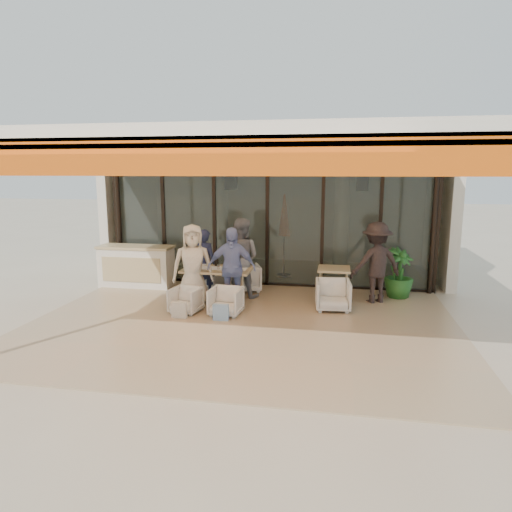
{
  "coord_description": "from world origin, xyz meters",
  "views": [
    {
      "loc": [
        1.75,
        -8.07,
        2.85
      ],
      "look_at": [
        0.1,
        0.9,
        1.15
      ],
      "focal_mm": 32.0,
      "sensor_mm": 36.0,
      "label": 1
    }
  ],
  "objects_px": {
    "chair_far_right": "(245,277)",
    "standing_woman": "(376,263)",
    "side_chair": "(333,294)",
    "chair_near_left": "(186,299)",
    "diner_navy": "(205,262)",
    "diner_grey": "(241,258)",
    "diner_cream": "(193,266)",
    "chair_far_left": "(211,277)",
    "potted_palm": "(399,273)",
    "diner_periwinkle": "(231,268)",
    "dining_table": "(217,271)",
    "chair_near_right": "(226,300)",
    "host_counter": "(136,266)",
    "side_table": "(334,273)"
  },
  "relations": [
    {
      "from": "chair_far_left",
      "to": "chair_near_right",
      "type": "bearing_deg",
      "value": 133.63
    },
    {
      "from": "diner_grey",
      "to": "diner_cream",
      "type": "xyz_separation_m",
      "value": [
        -0.84,
        -0.9,
        -0.03
      ]
    },
    {
      "from": "diner_cream",
      "to": "side_table",
      "type": "relative_size",
      "value": 2.36
    },
    {
      "from": "chair_far_right",
      "to": "diner_navy",
      "type": "xyz_separation_m",
      "value": [
        -0.84,
        -0.5,
        0.42
      ]
    },
    {
      "from": "diner_navy",
      "to": "diner_periwinkle",
      "type": "bearing_deg",
      "value": 151.26
    },
    {
      "from": "diner_periwinkle",
      "to": "chair_near_right",
      "type": "bearing_deg",
      "value": -97.18
    },
    {
      "from": "diner_periwinkle",
      "to": "potted_palm",
      "type": "xyz_separation_m",
      "value": [
        3.55,
        1.43,
        -0.29
      ]
    },
    {
      "from": "host_counter",
      "to": "diner_grey",
      "type": "distance_m",
      "value": 2.8
    },
    {
      "from": "diner_navy",
      "to": "side_chair",
      "type": "bearing_deg",
      "value": -174.88
    },
    {
      "from": "side_chair",
      "to": "chair_near_left",
      "type": "bearing_deg",
      "value": -171.58
    },
    {
      "from": "chair_near_left",
      "to": "diner_grey",
      "type": "xyz_separation_m",
      "value": [
        0.84,
        1.4,
        0.62
      ]
    },
    {
      "from": "diner_grey",
      "to": "diner_cream",
      "type": "height_order",
      "value": "diner_grey"
    },
    {
      "from": "dining_table",
      "to": "diner_navy",
      "type": "bearing_deg",
      "value": 133.02
    },
    {
      "from": "chair_far_right",
      "to": "standing_woman",
      "type": "distance_m",
      "value": 3.08
    },
    {
      "from": "chair_near_left",
      "to": "diner_navy",
      "type": "xyz_separation_m",
      "value": [
        0.0,
        1.4,
        0.48
      ]
    },
    {
      "from": "dining_table",
      "to": "chair_far_right",
      "type": "height_order",
      "value": "dining_table"
    },
    {
      "from": "host_counter",
      "to": "standing_woman",
      "type": "bearing_deg",
      "value": -3.62
    },
    {
      "from": "chair_far_right",
      "to": "diner_navy",
      "type": "relative_size",
      "value": 0.46
    },
    {
      "from": "dining_table",
      "to": "potted_palm",
      "type": "height_order",
      "value": "potted_palm"
    },
    {
      "from": "side_chair",
      "to": "chair_far_left",
      "type": "bearing_deg",
      "value": 152.84
    },
    {
      "from": "diner_navy",
      "to": "potted_palm",
      "type": "relative_size",
      "value": 1.35
    },
    {
      "from": "chair_near_right",
      "to": "potted_palm",
      "type": "distance_m",
      "value": 4.05
    },
    {
      "from": "chair_near_left",
      "to": "standing_woman",
      "type": "bearing_deg",
      "value": 30.15
    },
    {
      "from": "chair_near_left",
      "to": "chair_far_left",
      "type": "bearing_deg",
      "value": 99.36
    },
    {
      "from": "side_table",
      "to": "side_chair",
      "type": "relative_size",
      "value": 1.04
    },
    {
      "from": "chair_far_right",
      "to": "diner_navy",
      "type": "height_order",
      "value": "diner_navy"
    },
    {
      "from": "chair_near_left",
      "to": "diner_periwinkle",
      "type": "xyz_separation_m",
      "value": [
        0.84,
        0.5,
        0.57
      ]
    },
    {
      "from": "chair_far_left",
      "to": "potted_palm",
      "type": "bearing_deg",
      "value": -159.81
    },
    {
      "from": "potted_palm",
      "to": "diner_grey",
      "type": "bearing_deg",
      "value": -171.48
    },
    {
      "from": "potted_palm",
      "to": "host_counter",
      "type": "bearing_deg",
      "value": -179.0
    },
    {
      "from": "standing_woman",
      "to": "diner_grey",
      "type": "bearing_deg",
      "value": -22.78
    },
    {
      "from": "diner_periwinkle",
      "to": "dining_table",
      "type": "bearing_deg",
      "value": 125.86
    },
    {
      "from": "chair_far_right",
      "to": "potted_palm",
      "type": "distance_m",
      "value": 3.56
    },
    {
      "from": "dining_table",
      "to": "diner_periwinkle",
      "type": "xyz_separation_m",
      "value": [
        0.43,
        -0.46,
        0.18
      ]
    },
    {
      "from": "chair_near_right",
      "to": "diner_navy",
      "type": "bearing_deg",
      "value": 124.54
    },
    {
      "from": "diner_navy",
      "to": "diner_grey",
      "type": "bearing_deg",
      "value": -161.76
    },
    {
      "from": "diner_cream",
      "to": "standing_woman",
      "type": "bearing_deg",
      "value": -5.09
    },
    {
      "from": "chair_near_left",
      "to": "diner_navy",
      "type": "relative_size",
      "value": 0.38
    },
    {
      "from": "side_chair",
      "to": "potted_palm",
      "type": "bearing_deg",
      "value": 34.91
    },
    {
      "from": "side_chair",
      "to": "potted_palm",
      "type": "relative_size",
      "value": 0.62
    },
    {
      "from": "chair_near_left",
      "to": "diner_cream",
      "type": "relative_size",
      "value": 0.33
    },
    {
      "from": "host_counter",
      "to": "standing_woman",
      "type": "height_order",
      "value": "standing_woman"
    },
    {
      "from": "dining_table",
      "to": "potted_palm",
      "type": "relative_size",
      "value": 1.3
    },
    {
      "from": "diner_grey",
      "to": "side_chair",
      "type": "height_order",
      "value": "diner_grey"
    },
    {
      "from": "chair_far_right",
      "to": "chair_near_left",
      "type": "distance_m",
      "value": 2.08
    },
    {
      "from": "chair_far_right",
      "to": "standing_woman",
      "type": "xyz_separation_m",
      "value": [
        3.0,
        -0.44,
        0.53
      ]
    },
    {
      "from": "side_table",
      "to": "standing_woman",
      "type": "distance_m",
      "value": 0.93
    },
    {
      "from": "diner_grey",
      "to": "diner_cream",
      "type": "relative_size",
      "value": 1.03
    },
    {
      "from": "chair_far_right",
      "to": "side_chair",
      "type": "relative_size",
      "value": 1.0
    },
    {
      "from": "diner_cream",
      "to": "potted_palm",
      "type": "bearing_deg",
      "value": -1.03
    }
  ]
}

